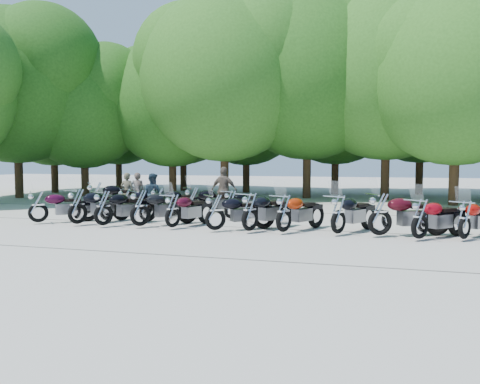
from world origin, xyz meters
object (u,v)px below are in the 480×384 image
(motorcycle_5, at_px, (215,211))
(motorcycle_4, at_px, (173,209))
(motorcycle_10, at_px, (420,217))
(motorcycle_16, at_px, (231,203))
(motorcycle_1, at_px, (78,205))
(rider_1, at_px, (153,194))
(motorcycle_13, at_px, (126,201))
(motorcycle_3, at_px, (140,207))
(motorcycle_7, at_px, (284,212))
(motorcycle_0, at_px, (38,205))
(motorcycle_12, at_px, (96,196))
(motorcycle_15, at_px, (193,201))
(motorcycle_14, at_px, (159,201))
(rider_2, at_px, (224,190))
(motorcycle_8, at_px, (338,213))
(motorcycle_11, at_px, (465,218))
(motorcycle_9, at_px, (380,213))
(rider_3, at_px, (137,192))
(motorcycle_6, at_px, (250,210))
(rider_0, at_px, (127,192))
(motorcycle_2, at_px, (103,207))

(motorcycle_5, bearing_deg, motorcycle_4, 42.53)
(motorcycle_10, relative_size, motorcycle_16, 1.07)
(motorcycle_1, relative_size, rider_1, 1.48)
(motorcycle_13, relative_size, rider_1, 1.31)
(motorcycle_3, relative_size, motorcycle_10, 1.07)
(motorcycle_3, bearing_deg, motorcycle_10, -144.64)
(motorcycle_7, distance_m, rider_1, 6.42)
(motorcycle_0, xyz_separation_m, rider_1, (2.47, 3.28, 0.18))
(motorcycle_12, relative_size, motorcycle_15, 1.10)
(motorcycle_3, height_order, motorcycle_16, motorcycle_3)
(motorcycle_14, relative_size, rider_2, 1.18)
(motorcycle_8, distance_m, motorcycle_11, 3.19)
(motorcycle_7, bearing_deg, motorcycle_9, -150.25)
(motorcycle_16, bearing_deg, rider_1, 18.92)
(motorcycle_3, bearing_deg, motorcycle_9, -142.50)
(motorcycle_7, distance_m, rider_3, 7.82)
(motorcycle_14, bearing_deg, motorcycle_12, 52.69)
(motorcycle_7, xyz_separation_m, motorcycle_11, (4.69, 0.11, -0.04))
(motorcycle_4, relative_size, motorcycle_11, 1.01)
(motorcycle_11, bearing_deg, motorcycle_4, 33.15)
(motorcycle_1, relative_size, motorcycle_5, 1.06)
(motorcycle_6, xyz_separation_m, rider_0, (-6.08, 3.92, 0.13))
(motorcycle_0, xyz_separation_m, motorcycle_3, (3.62, 0.10, 0.05))
(rider_3, bearing_deg, rider_2, 165.11)
(motorcycle_7, distance_m, motorcycle_13, 6.83)
(motorcycle_4, xyz_separation_m, motorcycle_10, (6.96, -0.17, 0.02))
(motorcycle_11, height_order, rider_1, rider_1)
(motorcycle_4, xyz_separation_m, motorcycle_16, (1.05, 2.57, -0.02))
(motorcycle_14, distance_m, motorcycle_16, 2.74)
(motorcycle_2, bearing_deg, rider_0, -43.15)
(motorcycle_0, distance_m, motorcycle_5, 6.10)
(rider_2, bearing_deg, rider_1, 30.22)
(motorcycle_10, bearing_deg, rider_2, 9.32)
(rider_2, bearing_deg, motorcycle_15, 77.23)
(motorcycle_12, bearing_deg, rider_3, -81.15)
(motorcycle_7, relative_size, rider_1, 1.42)
(motorcycle_2, height_order, motorcycle_5, motorcycle_2)
(motorcycle_13, height_order, rider_0, rider_0)
(motorcycle_3, height_order, motorcycle_14, motorcycle_3)
(motorcycle_8, bearing_deg, motorcycle_16, -3.66)
(motorcycle_5, relative_size, motorcycle_8, 0.97)
(motorcycle_0, xyz_separation_m, motorcycle_12, (0.30, 2.90, 0.09))
(motorcycle_6, bearing_deg, rider_1, -9.75)
(motorcycle_3, xyz_separation_m, motorcycle_10, (8.03, -0.14, -0.04))
(motorcycle_6, bearing_deg, motorcycle_3, 24.44)
(motorcycle_15, xyz_separation_m, rider_0, (-3.33, 1.33, 0.15))
(motorcycle_11, relative_size, motorcycle_14, 0.98)
(motorcycle_5, xyz_separation_m, rider_0, (-5.08, 4.03, 0.17))
(motorcycle_9, relative_size, motorcycle_13, 1.17)
(rider_2, distance_m, rider_3, 3.61)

